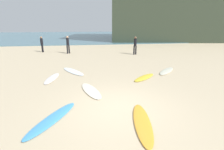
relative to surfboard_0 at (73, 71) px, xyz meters
The scene contains 13 objects.
ground_plane 5.56m from the surfboard_0, 67.81° to the right, with size 120.00×120.00×0.00m, color #C6B28E.
ocean_water 34.08m from the surfboard_0, 86.47° to the left, with size 120.00×40.00×0.08m, color slate.
coastal_headland 31.31m from the surfboard_0, 45.29° to the left, with size 30.97×16.46×14.15m, color #333D2D.
surfboard_0 is the anchor object (origin of this frame).
surfboard_1 6.78m from the surfboard_0, 67.18° to the right, with size 0.52×2.38×0.07m, color gold.
surfboard_2 3.58m from the surfboard_0, 72.42° to the right, with size 0.59×2.13×0.07m, color #F2E6CA.
surfboard_3 1.68m from the surfboard_0, 130.11° to the right, with size 0.50×2.01×0.06m, color white.
surfboard_4 4.61m from the surfboard_0, 24.77° to the right, with size 0.51×1.92×0.09m, color yellow.
surfboard_5 6.16m from the surfboard_0, ahead, with size 0.55×2.18×0.08m, color silver.
surfboard_6 5.62m from the surfboard_0, 92.24° to the right, with size 0.49×2.37×0.07m, color #4599DB.
beachgoer_near 8.04m from the surfboard_0, 43.89° to the left, with size 0.34×0.30×1.81m.
beachgoer_mid 7.26m from the surfboard_0, 98.25° to the left, with size 0.39×0.39×1.81m.
beachgoer_far 9.38m from the surfboard_0, 115.06° to the left, with size 0.39×0.39×1.69m.
Camera 1 is at (-1.07, -5.36, 3.01)m, focal length 26.13 mm.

